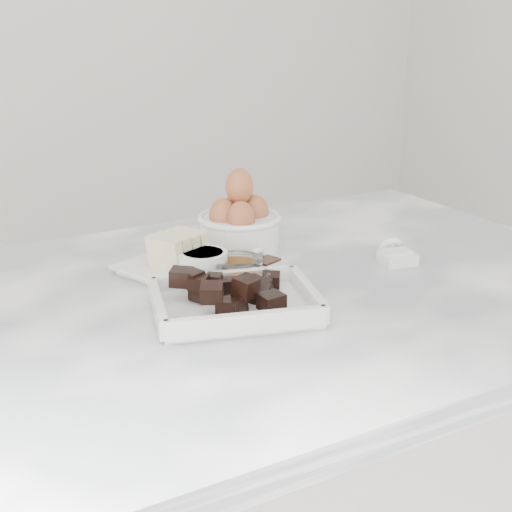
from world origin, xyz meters
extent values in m
cube|color=white|center=(0.00, 0.00, 0.92)|extent=(1.20, 0.80, 0.04)
cube|color=white|center=(-0.07, -0.07, 0.95)|extent=(0.25, 0.21, 0.01)
cube|color=white|center=(-0.07, 0.12, 0.95)|extent=(0.19, 0.19, 0.01)
cube|color=white|center=(-0.07, 0.12, 0.95)|extent=(0.21, 0.21, 0.00)
cylinder|color=white|center=(-0.05, 0.07, 0.96)|extent=(0.08, 0.08, 0.05)
cylinder|color=white|center=(-0.05, 0.07, 0.98)|extent=(0.06, 0.06, 0.01)
cylinder|color=white|center=(0.07, 0.19, 0.97)|extent=(0.15, 0.15, 0.06)
torus|color=white|center=(0.07, 0.19, 0.99)|extent=(0.15, 0.15, 0.01)
ellipsoid|color=#A75F36|center=(0.10, 0.19, 1.00)|extent=(0.05, 0.05, 0.06)
ellipsoid|color=#A75F36|center=(0.04, 0.18, 1.00)|extent=(0.05, 0.05, 0.06)
ellipsoid|color=#A75F36|center=(0.08, 0.22, 1.00)|extent=(0.05, 0.05, 0.06)
ellipsoid|color=#A75F36|center=(0.07, 0.16, 1.00)|extent=(0.05, 0.05, 0.06)
ellipsoid|color=#A75F36|center=(0.08, 0.19, 1.05)|extent=(0.05, 0.05, 0.06)
cylinder|color=white|center=(-0.01, 0.04, 0.96)|extent=(0.08, 0.08, 0.03)
torus|color=white|center=(-0.01, 0.04, 0.97)|extent=(0.09, 0.09, 0.01)
cylinder|color=orange|center=(-0.01, 0.04, 0.95)|extent=(0.06, 0.06, 0.01)
cylinder|color=white|center=(-0.02, -0.01, 0.96)|extent=(0.08, 0.08, 0.03)
torus|color=white|center=(-0.02, -0.01, 0.97)|extent=(0.08, 0.08, 0.01)
ellipsoid|color=#FF5B07|center=(-0.02, -0.01, 0.96)|extent=(0.05, 0.05, 0.02)
cube|color=white|center=(0.05, 0.05, 0.95)|extent=(0.06, 0.06, 0.02)
cube|color=black|center=(0.05, 0.05, 0.96)|extent=(0.05, 0.04, 0.00)
torus|color=white|center=(0.04, 0.08, 0.96)|extent=(0.05, 0.04, 0.04)
cube|color=white|center=(0.26, -0.02, 0.95)|extent=(0.06, 0.06, 0.02)
cube|color=white|center=(0.26, -0.02, 0.96)|extent=(0.05, 0.04, 0.00)
torus|color=white|center=(0.27, 0.01, 0.96)|extent=(0.05, 0.04, 0.04)
camera|label=1|loc=(-0.49, -0.89, 1.34)|focal=50.00mm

